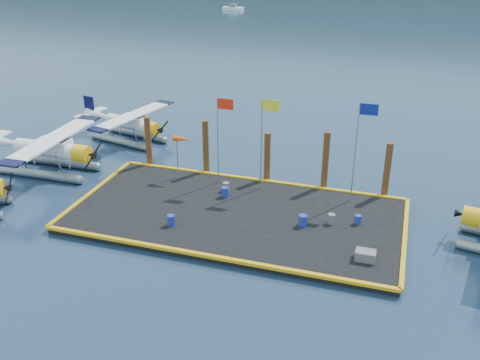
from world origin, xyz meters
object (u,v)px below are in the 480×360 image
object	(u,v)px
seaplane_b	(51,152)
drum_2	(331,219)
drum_1	(303,221)
drum_4	(358,220)
drum_0	(225,192)
windsock	(183,140)
piling_0	(149,143)
piling_3	(325,163)
piling_2	(267,159)
flagpole_yellow	(265,131)
piling_4	(387,172)
flagpole_blue	(360,138)
drum_5	(226,187)
seaplane_c	(131,126)
drum_3	(171,220)
crate	(365,255)
flagpole_red	(221,128)
piling_1	(206,149)

from	to	relation	value
seaplane_b	drum_2	distance (m)	20.83
drum_1	drum_4	world-z (taller)	drum_1
drum_0	windsock	size ratio (longest dim) A/B	0.21
drum_0	piling_0	size ratio (longest dim) A/B	0.17
piling_3	piling_2	bearing A→B (deg)	180.00
flagpole_yellow	piling_3	xyz separation A→B (m)	(3.80, 1.60, -2.36)
drum_4	piling_4	bearing A→B (deg)	74.71
seaplane_b	flagpole_yellow	xyz separation A→B (m)	(15.64, 1.23, 2.91)
drum_4	flagpole_blue	distance (m)	4.96
drum_5	piling_0	xyz separation A→B (m)	(-6.92, 2.67, 1.30)
seaplane_c	drum_3	size ratio (longest dim) A/B	14.05
piling_2	crate	bearing A→B (deg)	-47.32
seaplane_c	drum_3	world-z (taller)	seaplane_c
seaplane_b	piling_0	size ratio (longest dim) A/B	2.57
piling_4	flagpole_blue	bearing A→B (deg)	-138.42
drum_5	flagpole_yellow	size ratio (longest dim) A/B	0.10
drum_4	drum_1	bearing A→B (deg)	-158.07
drum_0	drum_2	xyz separation A→B (m)	(7.14, -1.40, -0.03)
flagpole_red	flagpole_yellow	world-z (taller)	flagpole_yellow
drum_4	piling_4	distance (m)	4.82
drum_1	drum_3	distance (m)	7.73
piling_3	flagpole_blue	bearing A→B (deg)	-36.07
piling_4	piling_1	bearing A→B (deg)	180.00
seaplane_c	piling_1	distance (m)	9.63
seaplane_b	flagpole_red	bearing A→B (deg)	94.66
drum_5	piling_2	xyz separation A→B (m)	(2.08, 2.67, 1.20)
seaplane_c	drum_0	bearing A→B (deg)	66.79
drum_4	flagpole_red	world-z (taller)	flagpole_red
flagpole_blue	piling_3	distance (m)	3.72
seaplane_b	drum_3	bearing A→B (deg)	65.50
drum_3	flagpole_red	xyz separation A→B (m)	(0.87, 6.37, 3.67)
drum_0	drum_1	world-z (taller)	drum_1
crate	flagpole_yellow	bearing A→B (deg)	138.10
windsock	piling_3	world-z (taller)	piling_3
seaplane_b	piling_3	bearing A→B (deg)	97.38
drum_0	piling_2	bearing A→B (deg)	61.95
drum_1	drum_2	distance (m)	1.74
seaplane_c	drum_1	distance (m)	19.59
flagpole_yellow	flagpole_red	bearing A→B (deg)	180.00
drum_2	piling_3	world-z (taller)	piling_3
drum_4	flagpole_blue	size ratio (longest dim) A/B	0.09
drum_4	seaplane_c	bearing A→B (deg)	155.35
drum_3	crate	xyz separation A→B (m)	(11.24, -0.24, -0.06)
seaplane_c	drum_0	distance (m)	13.73
piling_2	drum_4	bearing A→B (deg)	-33.38
crate	flagpole_yellow	distance (m)	10.63
drum_4	flagpole_blue	xyz separation A→B (m)	(-0.58, 2.87, 4.01)
drum_2	piling_4	world-z (taller)	piling_4
piling_1	piling_2	bearing A→B (deg)	0.00
seaplane_b	drum_3	world-z (taller)	seaplane_b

